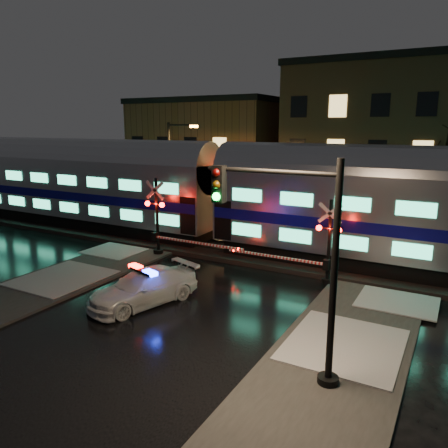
{
  "coord_description": "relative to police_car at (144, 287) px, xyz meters",
  "views": [
    {
      "loc": [
        9.31,
        -16.11,
        7.03
      ],
      "look_at": [
        -0.97,
        2.5,
        2.2
      ],
      "focal_mm": 35.0,
      "sensor_mm": 36.0,
      "label": 1
    }
  ],
  "objects": [
    {
      "name": "crossing_signal_left",
      "position": [
        -3.25,
        5.57,
        1.1
      ],
      "size": [
        6.06,
        0.67,
        4.29
      ],
      "color": "black",
      "rests_on": "ground"
    },
    {
      "name": "building_left",
      "position": [
        -11.53,
        25.26,
        3.82
      ],
      "size": [
        14.0,
        10.0,
        9.0
      ],
      "primitive_type": "cube",
      "color": "#543221",
      "rests_on": "ground"
    },
    {
      "name": "crossing_signal_right",
      "position": [
        5.5,
        5.57,
        0.92
      ],
      "size": [
        5.49,
        0.64,
        3.89
      ],
      "color": "black",
      "rests_on": "ground"
    },
    {
      "name": "train",
      "position": [
        -1.23,
        8.26,
        2.7
      ],
      "size": [
        51.0,
        3.12,
        5.92
      ],
      "color": "black",
      "rests_on": "ballast"
    },
    {
      "name": "traffic_light",
      "position": [
        7.12,
        -2.13,
        2.64
      ],
      "size": [
        4.04,
        0.72,
        6.24
      ],
      "rotation": [
        0.0,
        0.0,
        -0.24
      ],
      "color": "black",
      "rests_on": "ground"
    },
    {
      "name": "building_mid",
      "position": [
        3.47,
        25.76,
        5.07
      ],
      "size": [
        12.0,
        11.0,
        11.5
      ],
      "primitive_type": "cube",
      "color": "brown",
      "rests_on": "ground"
    },
    {
      "name": "police_car",
      "position": [
        0.0,
        0.0,
        0.0
      ],
      "size": [
        3.19,
        5.0,
        1.51
      ],
      "rotation": [
        0.0,
        0.0,
        -0.3
      ],
      "color": "white",
      "rests_on": "ground"
    },
    {
      "name": "ballast",
      "position": [
        1.47,
        8.26,
        -0.56
      ],
      "size": [
        90.0,
        4.2,
        0.24
      ],
      "primitive_type": "cube",
      "color": "black",
      "rests_on": "ground"
    },
    {
      "name": "ground",
      "position": [
        1.47,
        3.26,
        -0.68
      ],
      "size": [
        120.0,
        120.0,
        0.0
      ],
      "primitive_type": "plane",
      "color": "black",
      "rests_on": "ground"
    },
    {
      "name": "streetlight",
      "position": [
        -7.22,
        12.26,
        3.48
      ],
      "size": [
        2.41,
        0.25,
        7.22
      ],
      "color": "black",
      "rests_on": "ground"
    },
    {
      "name": "sidewalk_left",
      "position": [
        -5.03,
        -2.74,
        -0.62
      ],
      "size": [
        4.0,
        20.0,
        0.12
      ],
      "primitive_type": "cube",
      "color": "#2D2D2D",
      "rests_on": "ground"
    },
    {
      "name": "sidewalk_right",
      "position": [
        7.97,
        -2.74,
        -0.62
      ],
      "size": [
        4.0,
        20.0,
        0.12
      ],
      "primitive_type": "cube",
      "color": "#2D2D2D",
      "rests_on": "ground"
    }
  ]
}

